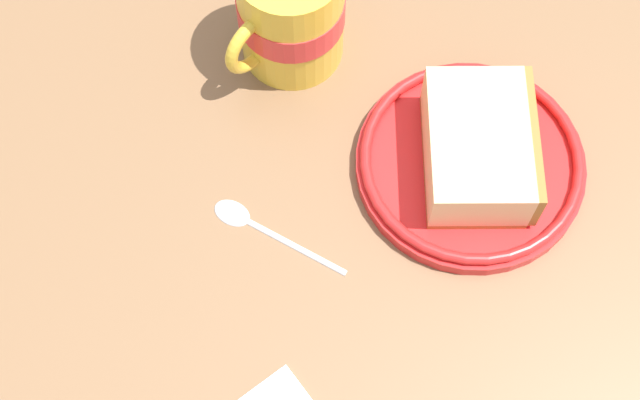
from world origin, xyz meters
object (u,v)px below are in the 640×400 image
(teaspoon, at_px, (252,222))
(cake_slice, at_px, (479,147))
(small_plate, at_px, (471,163))
(tea_mug, at_px, (290,11))

(teaspoon, bearing_deg, cake_slice, -135.27)
(small_plate, xyz_separation_m, cake_slice, (-0.00, -0.00, 0.03))
(small_plate, xyz_separation_m, tea_mug, (0.18, -0.03, 0.04))
(cake_slice, height_order, teaspoon, cake_slice)
(tea_mug, distance_m, teaspoon, 0.17)
(small_plate, relative_size, teaspoon, 1.55)
(small_plate, xyz_separation_m, teaspoon, (0.13, 0.12, -0.01))
(small_plate, distance_m, tea_mug, 0.19)
(tea_mug, height_order, teaspoon, tea_mug)
(small_plate, height_order, cake_slice, cake_slice)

